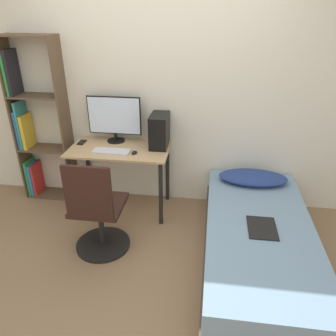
# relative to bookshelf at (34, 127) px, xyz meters

# --- Properties ---
(ground_plane) EXTENTS (14.00, 14.00, 0.00)m
(ground_plane) POSITION_rel_bookshelf_xyz_m (1.45, -1.28, -0.88)
(ground_plane) COLOR #846647
(wall_back) EXTENTS (8.00, 0.05, 2.50)m
(wall_back) POSITION_rel_bookshelf_xyz_m (1.45, 0.16, 0.37)
(wall_back) COLOR silver
(wall_back) RESTS_ON ground_plane
(desk) EXTENTS (1.06, 0.60, 0.75)m
(desk) POSITION_rel_bookshelf_xyz_m (1.04, -0.16, -0.24)
(desk) COLOR tan
(desk) RESTS_ON ground_plane
(bookshelf) EXTENTS (0.59, 0.27, 1.86)m
(bookshelf) POSITION_rel_bookshelf_xyz_m (0.00, 0.00, 0.00)
(bookshelf) COLOR brown
(bookshelf) RESTS_ON ground_plane
(office_chair) EXTENTS (0.52, 0.52, 0.97)m
(office_chair) POSITION_rel_bookshelf_xyz_m (1.01, -0.91, -0.50)
(office_chair) COLOR black
(office_chair) RESTS_ON ground_plane
(bed) EXTENTS (0.94, 2.04, 0.42)m
(bed) POSITION_rel_bookshelf_xyz_m (2.47, -0.89, -0.67)
(bed) COLOR #4C3D2D
(bed) RESTS_ON ground_plane
(pillow) EXTENTS (0.72, 0.36, 0.11)m
(pillow) POSITION_rel_bookshelf_xyz_m (2.47, -0.13, -0.40)
(pillow) COLOR navy
(pillow) RESTS_ON bed
(magazine) EXTENTS (0.24, 0.32, 0.01)m
(magazine) POSITION_rel_bookshelf_xyz_m (2.47, -0.94, -0.45)
(magazine) COLOR black
(magazine) RESTS_ON bed
(monitor) EXTENTS (0.59, 0.20, 0.50)m
(monitor) POSITION_rel_bookshelf_xyz_m (0.94, 0.02, 0.15)
(monitor) COLOR black
(monitor) RESTS_ON desk
(keyboard) EXTENTS (0.38, 0.14, 0.02)m
(keyboard) POSITION_rel_bookshelf_xyz_m (0.98, -0.28, -0.12)
(keyboard) COLOR silver
(keyboard) RESTS_ON desk
(pc_tower) EXTENTS (0.18, 0.33, 0.35)m
(pc_tower) POSITION_rel_bookshelf_xyz_m (1.46, -0.05, 0.05)
(pc_tower) COLOR black
(pc_tower) RESTS_ON desk
(mouse) EXTENTS (0.06, 0.09, 0.02)m
(mouse) POSITION_rel_bookshelf_xyz_m (1.23, -0.28, -0.12)
(mouse) COLOR black
(mouse) RESTS_ON desk
(phone) EXTENTS (0.07, 0.14, 0.01)m
(phone) POSITION_rel_bookshelf_xyz_m (0.58, -0.08, -0.12)
(phone) COLOR black
(phone) RESTS_ON desk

